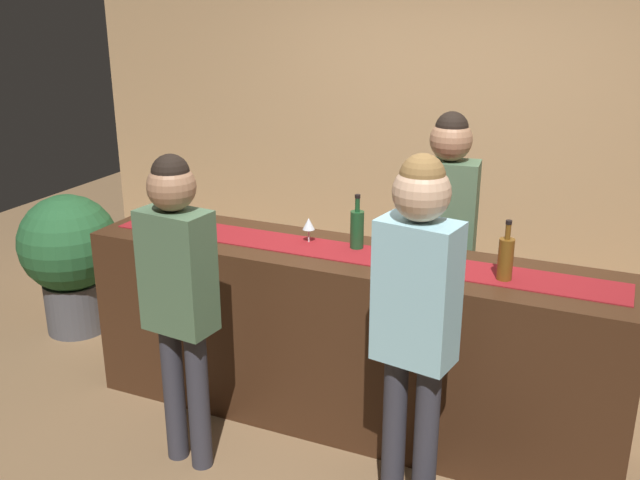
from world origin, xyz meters
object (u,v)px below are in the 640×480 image
(potted_plant_tall, at_px, (70,254))
(customer_browsing, at_px, (178,283))
(customer_sipping, at_px, (416,304))
(wine_bottle_amber, at_px, (506,258))
(wine_bottle_green, at_px, (357,229))
(wine_glass_mid_counter, at_px, (396,236))
(wine_glass_near_customer, at_px, (309,225))
(bartender, at_px, (446,224))

(potted_plant_tall, bearing_deg, customer_browsing, -31.18)
(customer_sipping, bearing_deg, potted_plant_tall, 171.69)
(wine_bottle_amber, relative_size, customer_sipping, 0.18)
(wine_bottle_green, bearing_deg, wine_glass_mid_counter, -1.88)
(wine_bottle_green, relative_size, customer_browsing, 0.19)
(wine_glass_mid_counter, height_order, customer_sipping, customer_sipping)
(customer_browsing, bearing_deg, customer_sipping, 10.18)
(wine_glass_near_customer, relative_size, customer_browsing, 0.09)
(customer_sipping, bearing_deg, wine_bottle_green, 137.26)
(wine_glass_mid_counter, xyz_separation_m, customer_browsing, (-0.84, -0.77, -0.12))
(wine_bottle_green, bearing_deg, potted_plant_tall, 175.04)
(bartender, xyz_separation_m, potted_plant_tall, (-2.59, -0.30, -0.47))
(wine_glass_mid_counter, bearing_deg, wine_glass_near_customer, -178.47)
(wine_bottle_amber, relative_size, wine_glass_near_customer, 2.10)
(wine_bottle_amber, height_order, potted_plant_tall, wine_bottle_amber)
(customer_browsing, bearing_deg, wine_glass_mid_counter, 48.66)
(wine_bottle_amber, distance_m, wine_glass_mid_counter, 0.60)
(customer_sipping, distance_m, potted_plant_tall, 2.94)
(wine_glass_mid_counter, bearing_deg, wine_bottle_green, 178.12)
(wine_bottle_green, height_order, bartender, bartender)
(wine_bottle_amber, height_order, wine_glass_near_customer, wine_bottle_amber)
(wine_bottle_amber, bearing_deg, customer_browsing, -155.49)
(bartender, height_order, potted_plant_tall, bartender)
(wine_bottle_amber, height_order, customer_sipping, customer_sipping)
(customer_sipping, bearing_deg, wine_glass_mid_counter, 124.36)
(wine_bottle_green, xyz_separation_m, bartender, (0.36, 0.50, -0.07))
(wine_glass_mid_counter, relative_size, customer_sipping, 0.08)
(potted_plant_tall, bearing_deg, wine_bottle_green, -4.96)
(customer_sipping, relative_size, potted_plant_tall, 1.72)
(wine_bottle_amber, distance_m, wine_bottle_green, 0.82)
(customer_sipping, bearing_deg, customer_browsing, -166.24)
(bartender, distance_m, customer_browsing, 1.61)
(bartender, height_order, customer_browsing, bartender)
(wine_bottle_green, distance_m, wine_glass_mid_counter, 0.22)
(wine_glass_mid_counter, bearing_deg, customer_sipping, -65.13)
(customer_sipping, bearing_deg, bartender, 107.89)
(wine_bottle_amber, bearing_deg, bartender, 125.46)
(customer_browsing, xyz_separation_m, potted_plant_tall, (-1.61, 0.97, -0.42))
(wine_bottle_green, relative_size, wine_glass_mid_counter, 2.10)
(wine_bottle_green, xyz_separation_m, potted_plant_tall, (-2.23, 0.19, -0.55))
(customer_browsing, bearing_deg, wine_glass_near_customer, 71.74)
(wine_bottle_green, distance_m, wine_glass_near_customer, 0.28)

